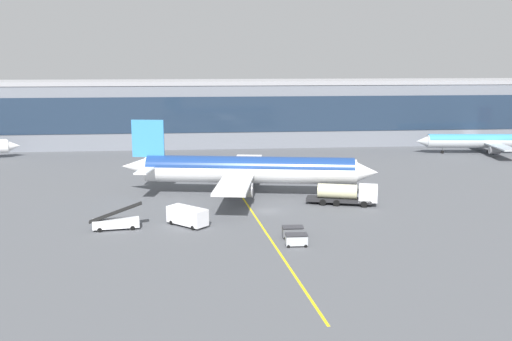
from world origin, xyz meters
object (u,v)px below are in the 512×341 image
(lavatory_truck, at_px, (187,215))
(baggage_cart_1, at_px, (293,232))
(baggage_cart_0, at_px, (296,240))
(fuel_tanker, at_px, (347,194))
(main_airliner, at_px, (248,170))
(commuter_jet_near, at_px, (485,141))
(belt_loader, at_px, (116,222))

(lavatory_truck, relative_size, baggage_cart_1, 2.15)
(lavatory_truck, height_order, baggage_cart_0, lavatory_truck)
(fuel_tanker, bearing_deg, main_airliner, 151.20)
(lavatory_truck, bearing_deg, commuter_jet_near, 37.81)
(baggage_cart_1, bearing_deg, main_airliner, 98.71)
(fuel_tanker, bearing_deg, baggage_cart_1, -124.86)
(baggage_cart_0, height_order, baggage_cart_1, same)
(lavatory_truck, distance_m, baggage_cart_1, 15.03)
(main_airliner, relative_size, commuter_jet_near, 1.28)
(main_airliner, distance_m, fuel_tanker, 16.83)
(belt_loader, bearing_deg, baggage_cart_1, -14.57)
(lavatory_truck, bearing_deg, belt_loader, -174.59)
(baggage_cart_1, height_order, commuter_jet_near, commuter_jet_near)
(belt_loader, bearing_deg, lavatory_truck, 5.41)
(main_airliner, height_order, baggage_cart_1, main_airliner)
(commuter_jet_near, bearing_deg, belt_loader, -145.17)
(main_airliner, height_order, belt_loader, main_airliner)
(baggage_cart_0, height_order, commuter_jet_near, commuter_jet_near)
(baggage_cart_0, bearing_deg, baggage_cart_1, 88.57)
(fuel_tanker, relative_size, commuter_jet_near, 0.33)
(belt_loader, xyz_separation_m, baggage_cart_0, (22.58, -9.09, -0.21))
(commuter_jet_near, bearing_deg, lavatory_truck, -142.19)
(main_airliner, relative_size, fuel_tanker, 3.83)
(fuel_tanker, distance_m, commuter_jet_near, 63.68)
(baggage_cart_0, xyz_separation_m, baggage_cart_1, (0.08, 3.20, 0.00))
(main_airliner, xyz_separation_m, fuel_tanker, (14.58, -8.02, -2.53))
(belt_loader, xyz_separation_m, commuter_jet_near, (78.71, 54.77, 2.02))
(main_airliner, bearing_deg, baggage_cart_1, -81.29)
(baggage_cart_0, distance_m, commuter_jet_near, 85.05)
(lavatory_truck, bearing_deg, baggage_cart_1, -26.80)
(fuel_tanker, bearing_deg, lavatory_truck, -159.82)
(main_airliner, bearing_deg, baggage_cart_0, -82.48)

